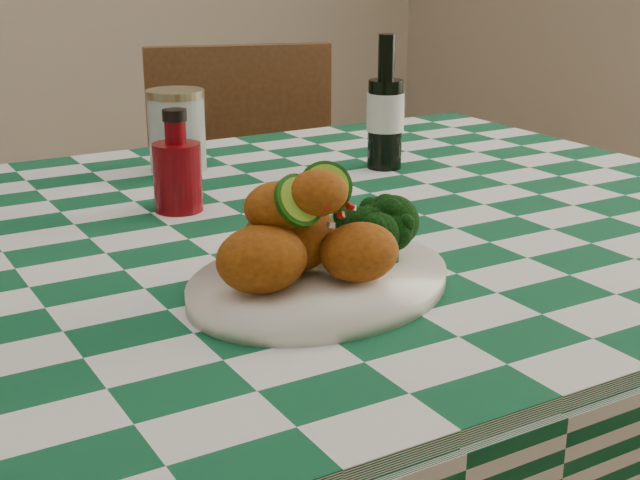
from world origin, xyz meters
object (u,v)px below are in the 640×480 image
plate (320,282)px  wooden_chair_right (256,267)px  ketchup_bottle (177,161)px  fried_chicken_pile (312,224)px  mason_jar (177,131)px  beer_bottle (386,102)px

plate → wooden_chair_right: (0.37, 0.91, -0.34)m
ketchup_bottle → fried_chicken_pile: bearing=-89.1°
mason_jar → beer_bottle: size_ratio=0.61×
plate → wooden_chair_right: 1.04m
mason_jar → wooden_chair_right: wooden_chair_right is taller
plate → ketchup_bottle: size_ratio=2.22×
ketchup_bottle → wooden_chair_right: (0.39, 0.56, -0.40)m
beer_bottle → wooden_chair_right: bearing=88.7°
plate → wooden_chair_right: bearing=67.7°
plate → fried_chicken_pile: 0.06m
wooden_chair_right → plate: bearing=-94.9°
beer_bottle → fried_chicken_pile: bearing=-132.1°
fried_chicken_pile → beer_bottle: bearing=47.9°
fried_chicken_pile → ketchup_bottle: 0.35m
fried_chicken_pile → mason_jar: 0.56m
fried_chicken_pile → ketchup_bottle: (-0.01, 0.35, -0.00)m
beer_bottle → wooden_chair_right: 0.66m
plate → ketchup_bottle: 0.35m
plate → mason_jar: bearing=82.9°
plate → mason_jar: (0.07, 0.56, 0.05)m
plate → beer_bottle: 0.55m
mason_jar → beer_bottle: (0.29, -0.15, 0.04)m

